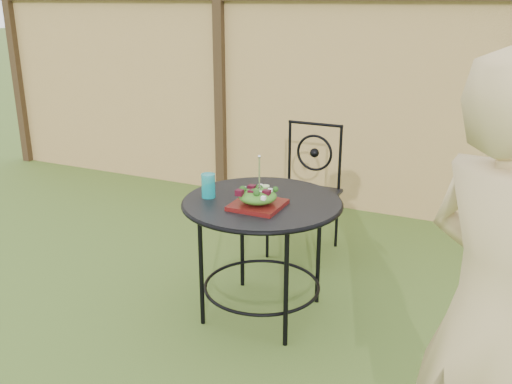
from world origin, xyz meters
TOP-DOWN VIEW (x-y plane):
  - ground at (0.00, 0.00)m, footprint 60.00×60.00m
  - fence at (-0.00, 2.19)m, footprint 8.00×0.12m
  - patio_table at (0.03, 0.19)m, footprint 0.92×0.92m
  - patio_chair at (-0.06, 1.18)m, footprint 0.46×0.46m
  - diner at (1.31, -0.85)m, footprint 0.73×0.72m
  - salad_plate at (0.06, 0.08)m, footprint 0.27×0.27m
  - salad at (0.06, 0.08)m, footprint 0.21×0.21m
  - fork at (0.07, 0.08)m, footprint 0.01×0.01m
  - drinking_glass at (-0.27, 0.11)m, footprint 0.08×0.08m

SIDE VIEW (x-z plane):
  - ground at x=0.00m, z-range 0.00..0.00m
  - patio_chair at x=-0.06m, z-range 0.03..0.98m
  - patio_table at x=0.03m, z-range 0.22..0.95m
  - salad_plate at x=0.06m, z-range 0.72..0.75m
  - salad at x=0.06m, z-range 0.75..0.83m
  - drinking_glass at x=-0.27m, z-range 0.72..0.86m
  - diner at x=1.31m, z-range 0.00..1.70m
  - fork at x=0.07m, z-range 0.83..1.01m
  - fence at x=0.00m, z-range 0.00..1.90m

